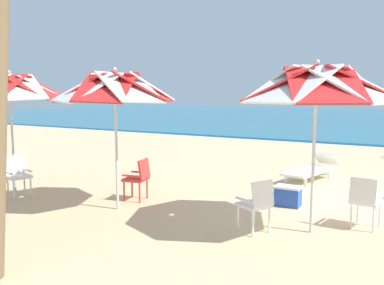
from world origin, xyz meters
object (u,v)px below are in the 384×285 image
sun_lounger_1 (312,169)px  plastic_chair_1 (257,202)px  plastic_chair_2 (139,177)px  plastic_chair_0 (365,199)px  beach_umbrella_1 (115,89)px  cooler_box (288,196)px  beach_umbrella_2 (10,88)px  beach_umbrella_0 (316,86)px  plastic_chair_3 (17,174)px

sun_lounger_1 → plastic_chair_1: bearing=-88.2°
plastic_chair_2 → plastic_chair_0: bearing=5.3°
plastic_chair_0 → plastic_chair_2: 4.31m
beach_umbrella_1 → plastic_chair_1: bearing=1.2°
plastic_chair_2 → sun_lounger_1: bearing=54.6°
plastic_chair_2 → cooler_box: size_ratio=1.73×
beach_umbrella_1 → beach_umbrella_2: bearing=-179.0°
beach_umbrella_0 → cooler_box: size_ratio=5.46×
sun_lounger_1 → beach_umbrella_0: bearing=-77.4°
plastic_chair_1 → sun_lounger_1: (-0.14, 4.43, -0.22)m
beach_umbrella_2 → sun_lounger_1: (5.57, 4.54, -2.04)m
beach_umbrella_2 → plastic_chair_3: beach_umbrella_2 is taller
plastic_chair_1 → plastic_chair_2: 2.89m
beach_umbrella_1 → beach_umbrella_0: bearing=8.0°
sun_lounger_1 → beach_umbrella_2: bearing=-140.8°
beach_umbrella_0 → plastic_chair_0: (0.72, 0.62, -1.83)m
plastic_chair_0 → sun_lounger_1: 3.74m
beach_umbrella_1 → plastic_chair_3: 3.09m
beach_umbrella_0 → plastic_chair_1: size_ratio=3.15×
beach_umbrella_1 → sun_lounger_1: bearing=59.5°
beach_umbrella_1 → beach_umbrella_2: (-2.92, -0.05, 0.02)m
plastic_chair_1 → beach_umbrella_1: 3.31m
beach_umbrella_0 → beach_umbrella_1: beach_umbrella_0 is taller
cooler_box → plastic_chair_3: bearing=-158.3°
sun_lounger_1 → cooler_box: 2.68m
cooler_box → beach_umbrella_2: bearing=-162.0°
plastic_chair_1 → beach_umbrella_1: size_ratio=0.32×
beach_umbrella_0 → plastic_chair_0: bearing=40.7°
sun_lounger_1 → cooler_box: size_ratio=4.46×
plastic_chair_2 → plastic_chair_3: same height
plastic_chair_1 → plastic_chair_3: size_ratio=1.00×
plastic_chair_1 → beach_umbrella_2: size_ratio=0.32×
beach_umbrella_0 → plastic_chair_2: bearing=176.5°
beach_umbrella_0 → sun_lounger_1: 4.57m
beach_umbrella_1 → plastic_chair_0: bearing=14.7°
beach_umbrella_0 → plastic_chair_1: bearing=-149.7°
plastic_chair_0 → plastic_chair_3: size_ratio=1.00×
plastic_chair_0 → cooler_box: size_ratio=1.73×
cooler_box → plastic_chair_2: bearing=-158.8°
beach_umbrella_2 → plastic_chair_2: bearing=14.9°
sun_lounger_1 → plastic_chair_0: bearing=-64.4°
plastic_chair_3 → beach_umbrella_2: bearing=150.3°
cooler_box → beach_umbrella_1: bearing=-147.0°
plastic_chair_1 → cooler_box: size_ratio=1.73×
beach_umbrella_2 → plastic_chair_3: bearing=-29.7°
plastic_chair_0 → sun_lounger_1: size_ratio=0.39×
beach_umbrella_1 → beach_umbrella_2: size_ratio=0.99×
plastic_chair_1 → beach_umbrella_0: bearing=30.3°
beach_umbrella_2 → sun_lounger_1: 7.47m
plastic_chair_0 → sun_lounger_1: bearing=115.6°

